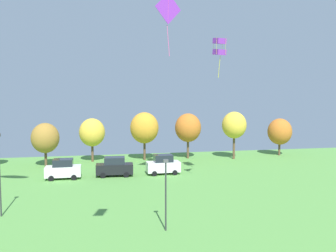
{
  "coord_description": "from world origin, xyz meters",
  "views": [
    {
      "loc": [
        -2.54,
        -0.51,
        9.83
      ],
      "look_at": [
        0.47,
        14.7,
        8.55
      ],
      "focal_mm": 38.0,
      "sensor_mm": 36.0,
      "label": 1
    }
  ],
  "objects_px": {
    "kite_flying_0": "(168,10)",
    "light_post_0": "(166,190)",
    "light_post_1": "(0,170)",
    "parked_car_second_from_left": "(115,167)",
    "treeline_tree_3": "(144,128)",
    "parked_car_third_from_left": "(163,165)",
    "treeline_tree_4": "(188,128)",
    "treeline_tree_1": "(45,138)",
    "treeline_tree_6": "(280,132)",
    "kite_flying_4": "(219,47)",
    "treeline_tree_2": "(92,132)",
    "treeline_tree_5": "(234,125)",
    "parked_car_leftmost": "(63,169)"
  },
  "relations": [
    {
      "from": "kite_flying_0",
      "to": "light_post_0",
      "type": "height_order",
      "value": "kite_flying_0"
    },
    {
      "from": "kite_flying_0",
      "to": "light_post_1",
      "type": "distance_m",
      "value": 21.49
    },
    {
      "from": "parked_car_second_from_left",
      "to": "treeline_tree_3",
      "type": "xyz_separation_m",
      "value": [
        5.1,
        10.51,
        3.83
      ]
    },
    {
      "from": "kite_flying_0",
      "to": "parked_car_third_from_left",
      "type": "distance_m",
      "value": 19.17
    },
    {
      "from": "kite_flying_0",
      "to": "treeline_tree_4",
      "type": "height_order",
      "value": "kite_flying_0"
    },
    {
      "from": "treeline_tree_3",
      "to": "treeline_tree_4",
      "type": "bearing_deg",
      "value": 1.04
    },
    {
      "from": "treeline_tree_3",
      "to": "treeline_tree_4",
      "type": "relative_size",
      "value": 1.03
    },
    {
      "from": "treeline_tree_1",
      "to": "treeline_tree_6",
      "type": "relative_size",
      "value": 0.99
    },
    {
      "from": "kite_flying_4",
      "to": "treeline_tree_2",
      "type": "distance_m",
      "value": 24.8
    },
    {
      "from": "light_post_1",
      "to": "treeline_tree_5",
      "type": "relative_size",
      "value": 0.92
    },
    {
      "from": "parked_car_second_from_left",
      "to": "treeline_tree_6",
      "type": "bearing_deg",
      "value": 24.01
    },
    {
      "from": "kite_flying_0",
      "to": "treeline_tree_6",
      "type": "distance_m",
      "value": 33.02
    },
    {
      "from": "treeline_tree_1",
      "to": "parked_car_leftmost",
      "type": "bearing_deg",
      "value": -69.55
    },
    {
      "from": "treeline_tree_4",
      "to": "treeline_tree_5",
      "type": "xyz_separation_m",
      "value": [
        7.02,
        -1.87,
        0.45
      ]
    },
    {
      "from": "treeline_tree_1",
      "to": "treeline_tree_4",
      "type": "relative_size",
      "value": 0.86
    },
    {
      "from": "treeline_tree_4",
      "to": "treeline_tree_3",
      "type": "bearing_deg",
      "value": -178.96
    },
    {
      "from": "parked_car_second_from_left",
      "to": "light_post_0",
      "type": "height_order",
      "value": "light_post_0"
    },
    {
      "from": "light_post_0",
      "to": "treeline_tree_1",
      "type": "height_order",
      "value": "treeline_tree_1"
    },
    {
      "from": "parked_car_second_from_left",
      "to": "treeline_tree_4",
      "type": "distance_m",
      "value": 16.53
    },
    {
      "from": "treeline_tree_3",
      "to": "treeline_tree_6",
      "type": "relative_size",
      "value": 1.2
    },
    {
      "from": "treeline_tree_6",
      "to": "treeline_tree_5",
      "type": "bearing_deg",
      "value": -168.24
    },
    {
      "from": "parked_car_leftmost",
      "to": "light_post_1",
      "type": "distance_m",
      "value": 13.73
    },
    {
      "from": "kite_flying_0",
      "to": "parked_car_third_from_left",
      "type": "bearing_deg",
      "value": 83.18
    },
    {
      "from": "treeline_tree_1",
      "to": "treeline_tree_4",
      "type": "bearing_deg",
      "value": 6.65
    },
    {
      "from": "parked_car_third_from_left",
      "to": "light_post_0",
      "type": "relative_size",
      "value": 0.81
    },
    {
      "from": "light_post_0",
      "to": "treeline_tree_1",
      "type": "bearing_deg",
      "value": 114.12
    },
    {
      "from": "kite_flying_4",
      "to": "light_post_0",
      "type": "relative_size",
      "value": 0.81
    },
    {
      "from": "parked_car_third_from_left",
      "to": "light_post_1",
      "type": "bearing_deg",
      "value": -142.49
    },
    {
      "from": "treeline_tree_6",
      "to": "treeline_tree_1",
      "type": "bearing_deg",
      "value": -176.21
    },
    {
      "from": "treeline_tree_6",
      "to": "parked_car_third_from_left",
      "type": "bearing_deg",
      "value": -154.06
    },
    {
      "from": "parked_car_third_from_left",
      "to": "treeline_tree_2",
      "type": "height_order",
      "value": "treeline_tree_2"
    },
    {
      "from": "treeline_tree_5",
      "to": "treeline_tree_2",
      "type": "bearing_deg",
      "value": 175.03
    },
    {
      "from": "kite_flying_4",
      "to": "parked_car_second_from_left",
      "type": "xyz_separation_m",
      "value": [
        -11.07,
        6.81,
        -14.04
      ]
    },
    {
      "from": "kite_flying_0",
      "to": "treeline_tree_2",
      "type": "relative_size",
      "value": 0.96
    },
    {
      "from": "treeline_tree_5",
      "to": "treeline_tree_3",
      "type": "bearing_deg",
      "value": 172.92
    },
    {
      "from": "kite_flying_4",
      "to": "light_post_1",
      "type": "bearing_deg",
      "value": -163.03
    },
    {
      "from": "treeline_tree_3",
      "to": "parked_car_leftmost",
      "type": "bearing_deg",
      "value": -136.17
    },
    {
      "from": "parked_car_third_from_left",
      "to": "treeline_tree_1",
      "type": "height_order",
      "value": "treeline_tree_1"
    },
    {
      "from": "light_post_0",
      "to": "treeline_tree_6",
      "type": "distance_m",
      "value": 38.74
    },
    {
      "from": "kite_flying_0",
      "to": "treeline_tree_4",
      "type": "relative_size",
      "value": 0.88
    },
    {
      "from": "treeline_tree_1",
      "to": "treeline_tree_6",
      "type": "height_order",
      "value": "treeline_tree_6"
    },
    {
      "from": "parked_car_second_from_left",
      "to": "parked_car_leftmost",
      "type": "bearing_deg",
      "value": -174.33
    },
    {
      "from": "kite_flying_0",
      "to": "parked_car_second_from_left",
      "type": "height_order",
      "value": "kite_flying_0"
    },
    {
      "from": "parked_car_leftmost",
      "to": "treeline_tree_2",
      "type": "bearing_deg",
      "value": 73.55
    },
    {
      "from": "parked_car_third_from_left",
      "to": "treeline_tree_2",
      "type": "distance_m",
      "value": 14.31
    },
    {
      "from": "kite_flying_4",
      "to": "parked_car_second_from_left",
      "type": "bearing_deg",
      "value": 148.4
    },
    {
      "from": "parked_car_leftmost",
      "to": "treeline_tree_5",
      "type": "xyz_separation_m",
      "value": [
        25.23,
        9.03,
        4.17
      ]
    },
    {
      "from": "treeline_tree_3",
      "to": "kite_flying_4",
      "type": "bearing_deg",
      "value": -71.0
    },
    {
      "from": "kite_flying_0",
      "to": "treeline_tree_4",
      "type": "distance_m",
      "value": 24.36
    },
    {
      "from": "kite_flying_4",
      "to": "treeline_tree_3",
      "type": "bearing_deg",
      "value": 109.0
    }
  ]
}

